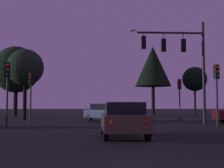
# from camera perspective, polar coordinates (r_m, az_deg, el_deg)

# --- Properties ---
(ground_plane) EXTENTS (168.00, 168.00, 0.00)m
(ground_plane) POSITION_cam_1_polar(r_m,az_deg,el_deg) (30.16, -0.28, -6.56)
(ground_plane) COLOR black
(ground_plane) RESTS_ON ground
(traffic_signal_mast_arm) EXTENTS (5.34, 0.43, 7.22)m
(traffic_signal_mast_arm) POSITION_cam_1_polar(r_m,az_deg,el_deg) (22.16, 12.59, 5.25)
(traffic_signal_mast_arm) COLOR #232326
(traffic_signal_mast_arm) RESTS_ON ground
(traffic_light_corner_left) EXTENTS (0.30, 0.35, 3.73)m
(traffic_light_corner_left) POSITION_cam_1_polar(r_m,az_deg,el_deg) (28.42, 12.35, -1.26)
(traffic_light_corner_left) COLOR #232326
(traffic_light_corner_left) RESTS_ON ground
(traffic_light_corner_right) EXTENTS (0.37, 0.39, 3.93)m
(traffic_light_corner_right) POSITION_cam_1_polar(r_m,az_deg,el_deg) (20.42, 18.75, 0.25)
(traffic_light_corner_right) COLOR #232326
(traffic_light_corner_right) RESTS_ON ground
(traffic_light_median) EXTENTS (0.36, 0.38, 3.98)m
(traffic_light_median) POSITION_cam_1_polar(r_m,az_deg,el_deg) (19.77, -18.70, 0.47)
(traffic_light_median) COLOR #232326
(traffic_light_median) RESTS_ON ground
(traffic_light_far_side) EXTENTS (0.36, 0.39, 3.89)m
(traffic_light_far_side) POSITION_cam_1_polar(r_m,az_deg,el_deg) (24.77, -14.75, -0.59)
(traffic_light_far_side) COLOR #232326
(traffic_light_far_side) RESTS_ON ground
(car_nearside_lane) EXTENTS (1.99, 4.53, 1.52)m
(car_nearside_lane) POSITION_cam_1_polar(r_m,az_deg,el_deg) (13.75, 2.12, -6.41)
(car_nearside_lane) COLOR #473828
(car_nearside_lane) RESTS_ON ground
(car_far_lane) EXTENTS (4.01, 4.33, 1.52)m
(car_far_lane) POSITION_cam_1_polar(r_m,az_deg,el_deg) (26.53, -1.11, -5.20)
(car_far_lane) COLOR #0F1947
(car_far_lane) RESTS_ON ground
(tree_behind_sign) EXTENTS (5.24, 5.24, 9.95)m
(tree_behind_sign) POSITION_cam_1_polar(r_m,az_deg,el_deg) (45.36, 7.55, 3.24)
(tree_behind_sign) COLOR black
(tree_behind_sign) RESTS_ON ground
(tree_left_far) EXTENTS (5.92, 5.92, 8.89)m
(tree_left_far) POSITION_cam_1_polar(r_m,az_deg,el_deg) (41.39, -17.24, 2.53)
(tree_left_far) COLOR black
(tree_left_far) RESTS_ON ground
(tree_center_horizon) EXTENTS (3.63, 3.63, 7.08)m
(tree_center_horizon) POSITION_cam_1_polar(r_m,az_deg,el_deg) (47.59, 14.98, 0.87)
(tree_center_horizon) COLOR black
(tree_center_horizon) RESTS_ON ground
(tree_right_cluster) EXTENTS (3.44, 3.44, 6.67)m
(tree_right_cluster) POSITION_cam_1_polar(r_m,az_deg,el_deg) (30.29, -15.66, 2.92)
(tree_right_cluster) COLOR black
(tree_right_cluster) RESTS_ON ground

